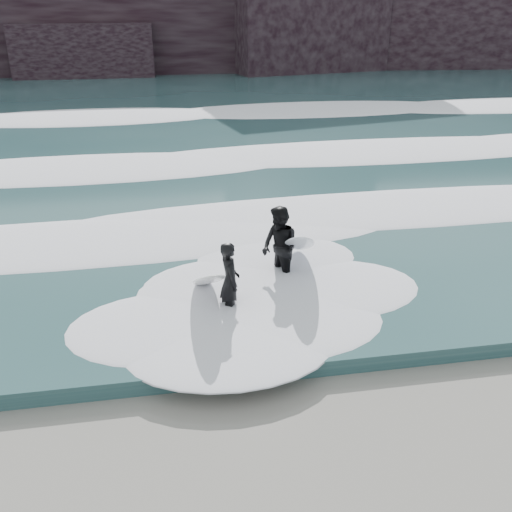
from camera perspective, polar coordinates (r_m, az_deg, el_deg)
name	(u,v)px	position (r m, az deg, el deg)	size (l,w,h in m)	color
sea	(211,103)	(33.88, -4.57, 15.00)	(90.00, 52.00, 0.30)	#294B4E
headland	(188,7)	(50.40, -6.85, 23.49)	(70.00, 9.00, 10.00)	black
foam_near	(288,222)	(14.61, 3.19, 3.46)	(60.00, 3.20, 0.20)	white
foam_mid	(245,154)	(21.18, -1.06, 10.17)	(60.00, 4.00, 0.24)	white
foam_far	(218,110)	(29.91, -3.81, 14.36)	(60.00, 4.80, 0.30)	white
surfer_left	(224,281)	(10.66, -3.26, -2.50)	(0.96, 1.93, 1.56)	black
surfer_right	(282,247)	(11.82, 2.67, 0.86)	(1.42, 2.17, 1.77)	black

